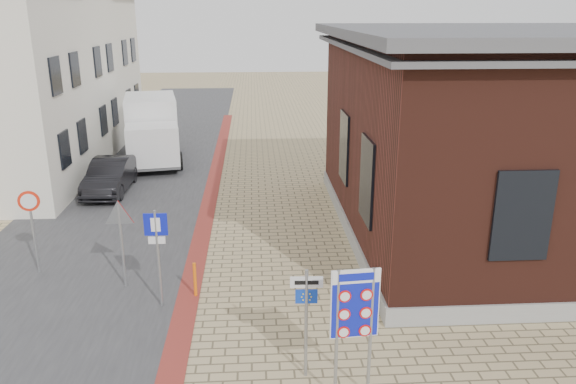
{
  "coord_description": "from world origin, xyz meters",
  "views": [
    {
      "loc": [
        -0.16,
        -10.8,
        7.33
      ],
      "look_at": [
        0.82,
        4.94,
        2.2
      ],
      "focal_mm": 35.0,
      "sensor_mm": 36.0,
      "label": 1
    }
  ],
  "objects_px": {
    "parking_sign": "(157,242)",
    "sedan": "(111,176)",
    "box_truck": "(152,129)",
    "essen_sign": "(306,307)",
    "border_sign": "(355,307)",
    "bollard": "(195,280)"
  },
  "relations": [
    {
      "from": "box_truck",
      "to": "essen_sign",
      "type": "xyz_separation_m",
      "value": [
        6.07,
        -17.97,
        -0.03
      ]
    },
    {
      "from": "box_truck",
      "to": "essen_sign",
      "type": "height_order",
      "value": "box_truck"
    },
    {
      "from": "box_truck",
      "to": "parking_sign",
      "type": "height_order",
      "value": "box_truck"
    },
    {
      "from": "border_sign",
      "to": "essen_sign",
      "type": "relative_size",
      "value": 1.13
    },
    {
      "from": "parking_sign",
      "to": "sedan",
      "type": "bearing_deg",
      "value": 110.38
    },
    {
      "from": "essen_sign",
      "to": "parking_sign",
      "type": "relative_size",
      "value": 0.93
    },
    {
      "from": "border_sign",
      "to": "bollard",
      "type": "xyz_separation_m",
      "value": [
        -3.48,
        4.3,
        -1.5
      ]
    },
    {
      "from": "parking_sign",
      "to": "border_sign",
      "type": "bearing_deg",
      "value": -41.14
    },
    {
      "from": "border_sign",
      "to": "bollard",
      "type": "bearing_deg",
      "value": 124.11
    },
    {
      "from": "border_sign",
      "to": "essen_sign",
      "type": "height_order",
      "value": "border_sign"
    },
    {
      "from": "sedan",
      "to": "parking_sign",
      "type": "bearing_deg",
      "value": -69.06
    },
    {
      "from": "essen_sign",
      "to": "bollard",
      "type": "distance_m",
      "value": 4.6
    },
    {
      "from": "border_sign",
      "to": "essen_sign",
      "type": "xyz_separation_m",
      "value": [
        -0.85,
        0.7,
        -0.37
      ]
    },
    {
      "from": "sedan",
      "to": "border_sign",
      "type": "distance_m",
      "value": 15.87
    },
    {
      "from": "box_truck",
      "to": "bollard",
      "type": "distance_m",
      "value": 14.82
    },
    {
      "from": "essen_sign",
      "to": "bollard",
      "type": "bearing_deg",
      "value": 128.41
    },
    {
      "from": "border_sign",
      "to": "box_truck",
      "type": "bearing_deg",
      "value": 105.45
    },
    {
      "from": "border_sign",
      "to": "sedan",
      "type": "bearing_deg",
      "value": 115.01
    },
    {
      "from": "sedan",
      "to": "essen_sign",
      "type": "distance_m",
      "value": 14.82
    },
    {
      "from": "box_truck",
      "to": "parking_sign",
      "type": "distance_m",
      "value": 15.06
    },
    {
      "from": "box_truck",
      "to": "parking_sign",
      "type": "bearing_deg",
      "value": -89.95
    },
    {
      "from": "essen_sign",
      "to": "parking_sign",
      "type": "distance_m",
      "value": 4.68
    }
  ]
}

